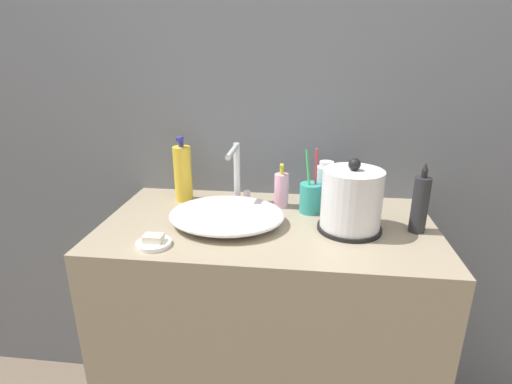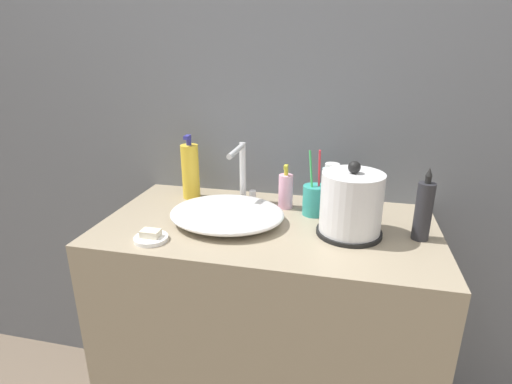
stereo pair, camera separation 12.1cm
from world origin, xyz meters
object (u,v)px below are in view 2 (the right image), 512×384
(electric_kettle, at_px, (351,206))
(lotion_bottle, at_px, (286,191))
(shampoo_bottle, at_px, (424,210))
(hand_cream_bottle, at_px, (190,171))
(toothbrush_cup, at_px, (314,199))
(mouthwash_bottle, at_px, (331,187))
(faucet, at_px, (242,170))

(electric_kettle, xyz_separation_m, lotion_bottle, (-0.21, 0.16, -0.03))
(lotion_bottle, relative_size, shampoo_bottle, 0.72)
(lotion_bottle, relative_size, hand_cream_bottle, 0.66)
(toothbrush_cup, xyz_separation_m, mouthwash_bottle, (0.05, 0.07, 0.02))
(electric_kettle, distance_m, shampoo_bottle, 0.20)
(toothbrush_cup, bearing_deg, mouthwash_bottle, 56.05)
(electric_kettle, height_order, toothbrush_cup, same)
(faucet, xyz_separation_m, electric_kettle, (0.37, -0.17, -0.03))
(lotion_bottle, height_order, hand_cream_bottle, hand_cream_bottle)
(mouthwash_bottle, bearing_deg, lotion_bottle, -167.01)
(hand_cream_bottle, bearing_deg, shampoo_bottle, -12.91)
(mouthwash_bottle, bearing_deg, faucet, -175.23)
(electric_kettle, distance_m, toothbrush_cup, 0.17)
(faucet, xyz_separation_m, mouthwash_bottle, (0.30, 0.03, -0.05))
(shampoo_bottle, bearing_deg, faucet, 164.11)
(mouthwash_bottle, bearing_deg, toothbrush_cup, -123.95)
(lotion_bottle, distance_m, shampoo_bottle, 0.44)
(electric_kettle, relative_size, toothbrush_cup, 1.00)
(toothbrush_cup, height_order, lotion_bottle, toothbrush_cup)
(faucet, distance_m, toothbrush_cup, 0.26)
(lotion_bottle, bearing_deg, mouthwash_bottle, 12.99)
(faucet, relative_size, lotion_bottle, 1.39)
(toothbrush_cup, height_order, shampoo_bottle, toothbrush_cup)
(electric_kettle, relative_size, mouthwash_bottle, 1.42)
(toothbrush_cup, bearing_deg, shampoo_bottle, -19.79)
(electric_kettle, bearing_deg, mouthwash_bottle, 108.32)
(hand_cream_bottle, bearing_deg, electric_kettle, -18.39)
(faucet, distance_m, shampoo_bottle, 0.59)
(toothbrush_cup, distance_m, mouthwash_bottle, 0.09)
(toothbrush_cup, relative_size, hand_cream_bottle, 0.95)
(electric_kettle, xyz_separation_m, mouthwash_bottle, (-0.07, 0.20, -0.01))
(faucet, xyz_separation_m, lotion_bottle, (0.15, -0.01, -0.06))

